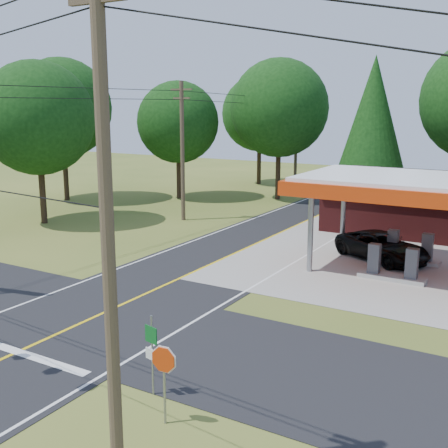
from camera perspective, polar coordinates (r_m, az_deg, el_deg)
The scene contains 12 objects.
ground at distance 23.28m, azimuth -13.31°, elevation -9.36°, with size 120.00×120.00×0.00m, color #4A5E21.
main_highway at distance 23.27m, azimuth -13.31°, elevation -9.34°, with size 8.00×120.00×0.02m, color black.
cross_road at distance 23.27m, azimuth -13.31°, elevation -9.32°, with size 70.00×7.00×0.02m, color black.
lane_center_yellow at distance 23.27m, azimuth -13.31°, elevation -9.30°, with size 0.15×110.00×0.00m, color yellow.
gas_canopy at distance 29.41m, azimuth 18.02°, elevation 3.45°, with size 10.60×7.40×4.88m.
utility_pole_near_right at distance 11.72m, azimuth -11.80°, elevation -0.08°, with size 1.80×0.30×11.50m.
utility_pole_far_left at distance 40.86m, azimuth -4.25°, elevation 7.58°, with size 1.80×0.30×10.00m.
utility_pole_north at distance 55.06m, azimuth 7.32°, elevation 8.20°, with size 0.30×0.30×9.50m.
treeline_backdrop at distance 42.02m, azimuth 10.67°, elevation 10.66°, with size 70.27×51.59×13.30m.
suv_car at distance 31.83m, azimuth 15.77°, elevation -2.24°, with size 5.46×5.46×1.52m, color black.
octagonal_stop_sign at distance 15.23m, azimuth -6.15°, elevation -14.16°, with size 0.79×0.11×2.24m.
route_sign_post at distance 16.71m, azimuth -7.36°, elevation -12.39°, with size 0.50×0.15×2.47m.
Camera 1 is at (15.28, -15.44, 8.37)m, focal length 45.00 mm.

